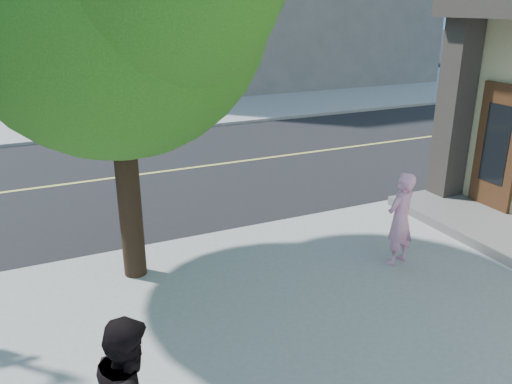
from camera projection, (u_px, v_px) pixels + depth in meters
name	position (u px, v px, depth m)	size (l,w,h in m)	color
sidewalk_ne	(231.00, 76.00, 31.91)	(29.00, 25.00, 0.12)	#949494
man_on_phone	(400.00, 219.00, 8.55)	(0.58, 0.38, 1.60)	pink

